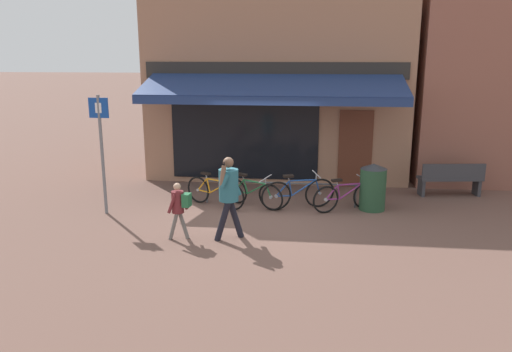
# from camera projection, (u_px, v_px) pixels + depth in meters

# --- Properties ---
(ground_plane) EXTENTS (160.00, 160.00, 0.00)m
(ground_plane) POSITION_uv_depth(u_px,v_px,m) (257.00, 219.00, 11.00)
(ground_plane) COLOR brown
(shop_front) EXTENTS (7.37, 4.74, 5.66)m
(shop_front) POSITION_uv_depth(u_px,v_px,m) (278.00, 79.00, 14.72)
(shop_front) COLOR #9E7056
(shop_front) RESTS_ON ground_plane
(bike_rack_rail) EXTENTS (3.68, 0.04, 0.57)m
(bike_rack_rail) POSITION_uv_depth(u_px,v_px,m) (280.00, 186.00, 11.94)
(bike_rack_rail) COLOR #47494F
(bike_rack_rail) RESTS_ON ground_plane
(bicycle_orange) EXTENTS (1.54, 0.84, 0.80)m
(bicycle_orange) POSITION_uv_depth(u_px,v_px,m) (215.00, 192.00, 11.86)
(bicycle_orange) COLOR black
(bicycle_orange) RESTS_ON ground_plane
(bicycle_green) EXTENTS (1.55, 0.92, 0.83)m
(bicycle_green) POSITION_uv_depth(u_px,v_px,m) (253.00, 193.00, 11.80)
(bicycle_green) COLOR black
(bicycle_green) RESTS_ON ground_plane
(bicycle_blue) EXTENTS (1.73, 0.79, 0.89)m
(bicycle_blue) POSITION_uv_depth(u_px,v_px,m) (298.00, 193.00, 11.62)
(bicycle_blue) COLOR black
(bicycle_blue) RESTS_ON ground_plane
(bicycle_purple) EXTENTS (1.55, 0.83, 0.80)m
(bicycle_purple) POSITION_uv_depth(u_px,v_px,m) (346.00, 196.00, 11.51)
(bicycle_purple) COLOR black
(bicycle_purple) RESTS_ON ground_plane
(pedestrian_adult) EXTENTS (0.57, 0.66, 1.66)m
(pedestrian_adult) POSITION_uv_depth(u_px,v_px,m) (229.00, 190.00, 9.63)
(pedestrian_adult) COLOR black
(pedestrian_adult) RESTS_ON ground_plane
(pedestrian_child) EXTENTS (0.47, 0.34, 1.15)m
(pedestrian_child) POSITION_uv_depth(u_px,v_px,m) (179.00, 204.00, 9.68)
(pedestrian_child) COLOR slate
(pedestrian_child) RESTS_ON ground_plane
(litter_bin) EXTENTS (0.61, 0.61, 1.10)m
(litter_bin) POSITION_uv_depth(u_px,v_px,m) (373.00, 187.00, 11.58)
(litter_bin) COLOR #23472D
(litter_bin) RESTS_ON ground_plane
(parking_sign) EXTENTS (0.44, 0.07, 2.69)m
(parking_sign) POSITION_uv_depth(u_px,v_px,m) (101.00, 143.00, 11.04)
(parking_sign) COLOR slate
(parking_sign) RESTS_ON ground_plane
(park_bench) EXTENTS (1.65, 0.66, 0.87)m
(park_bench) POSITION_uv_depth(u_px,v_px,m) (451.00, 178.00, 12.70)
(park_bench) COLOR #38383D
(park_bench) RESTS_ON ground_plane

